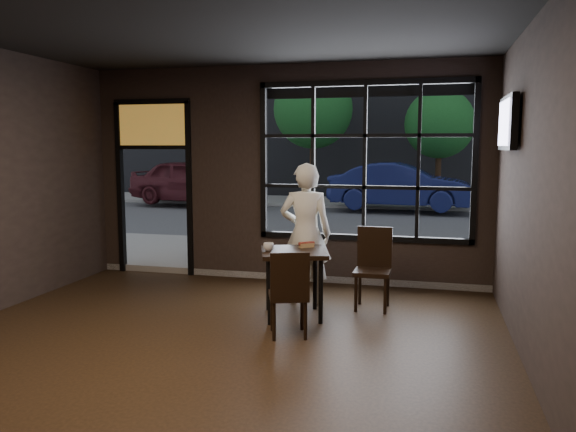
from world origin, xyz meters
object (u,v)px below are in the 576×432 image
(cafe_table, at_px, (293,283))
(man, at_px, (306,234))
(chair_near, at_px, (288,293))
(navy_car, at_px, (401,186))

(cafe_table, relative_size, man, 0.45)
(chair_near, bearing_deg, cafe_table, -100.20)
(man, distance_m, navy_car, 10.47)
(cafe_table, distance_m, man, 0.78)
(chair_near, relative_size, navy_car, 0.22)
(cafe_table, distance_m, chair_near, 0.67)
(cafe_table, distance_m, navy_car, 11.09)
(cafe_table, bearing_deg, man, 70.84)
(chair_near, relative_size, man, 0.52)
(chair_near, xyz_separation_m, man, (-0.09, 1.27, 0.44))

